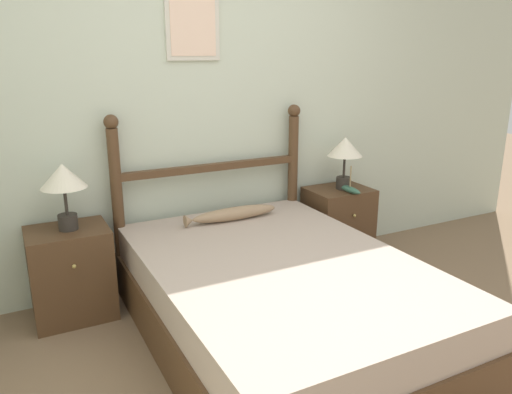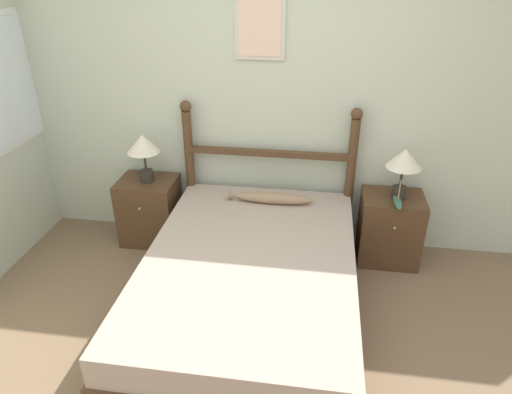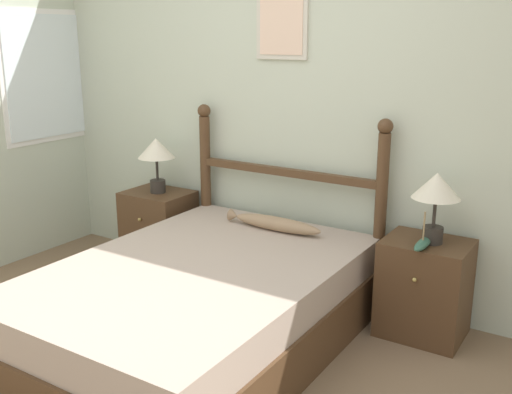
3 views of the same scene
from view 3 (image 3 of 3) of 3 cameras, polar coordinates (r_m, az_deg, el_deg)
name	(u,v)px [view 3 (image 3 of 3)]	position (r m, az deg, el deg)	size (l,w,h in m)	color
wall_back	(304,105)	(4.01, 4.55, 8.72)	(6.40, 0.08, 2.55)	beige
bed	(198,307)	(3.44, -5.56, -10.40)	(1.43, 2.05, 0.50)	#4C331E
headboard	(286,194)	(4.06, 2.84, 0.31)	(1.45, 0.09, 1.25)	#4C331E
nightstand_left	(159,229)	(4.64, -9.21, -3.01)	(0.48, 0.41, 0.58)	#4C331E
nightstand_right	(424,288)	(3.69, 15.72, -8.36)	(0.48, 0.41, 0.58)	#4C331E
table_lamp_left	(156,152)	(4.47, -9.47, 4.23)	(0.27, 0.27, 0.41)	#2D2823
table_lamp_right	(436,191)	(3.48, 16.79, 0.56)	(0.27, 0.27, 0.41)	#2D2823
model_boat	(423,244)	(3.46, 15.59, -4.29)	(0.06, 0.24, 0.21)	#386651
fish_pillow	(274,223)	(3.88, 1.77, -2.53)	(0.68, 0.11, 0.09)	#997A5B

